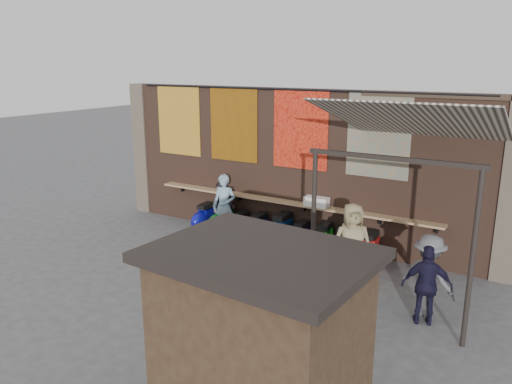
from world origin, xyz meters
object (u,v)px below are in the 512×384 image
scooter_stool_6 (322,240)px  shelf_box (317,202)px  scooter_stool_1 (222,220)px  diner_right (223,208)px  shopper_tan (352,243)px  scooter_stool_3 (258,228)px  scooter_stool_7 (344,243)px  shopper_navy (427,285)px  scooter_stool_2 (240,225)px  scooter_stool_0 (204,217)px  market_stall (261,353)px  scooter_stool_5 (300,236)px  diner_left (224,206)px  scooter_stool_8 (369,249)px  scooter_stool_4 (281,230)px  shopper_grey (428,277)px

scooter_stool_6 → shelf_box: bearing=135.7°
scooter_stool_1 → diner_right: size_ratio=0.59×
scooter_stool_1 → shopper_tan: shopper_tan is taller
scooter_stool_3 → scooter_stool_7: scooter_stool_7 is taller
shopper_tan → shopper_navy: bearing=-64.9°
scooter_stool_2 → scooter_stool_6: (2.42, -0.02, 0.04)m
shelf_box → scooter_stool_0: (-3.33, -0.25, -0.88)m
scooter_stool_7 → market_stall: 6.36m
scooter_stool_7 → shopper_tan: 1.37m
scooter_stool_2 → shopper_navy: size_ratio=0.49×
shopper_navy → scooter_stool_5: bearing=-49.1°
diner_left → shopper_tan: size_ratio=0.99×
diner_left → scooter_stool_8: bearing=-7.5°
shelf_box → diner_left: diner_left is taller
scooter_stool_2 → scooter_stool_5: bearing=1.1°
shopper_tan → scooter_stool_3: bearing=124.5°
scooter_stool_6 → shopper_navy: size_ratio=0.55×
scooter_stool_0 → scooter_stool_4: scooter_stool_4 is taller
diner_right → scooter_stool_8: bearing=-6.9°
scooter_stool_2 → scooter_stool_7: (2.97, -0.00, 0.05)m
scooter_stool_5 → shopper_grey: 4.08m
scooter_stool_6 → shopper_navy: bearing=-36.0°
scooter_stool_2 → scooter_stool_3: size_ratio=0.94×
scooter_stool_6 → scooter_stool_5: bearing=174.9°
scooter_stool_2 → scooter_stool_7: scooter_stool_7 is taller
shelf_box → scooter_stool_5: size_ratio=0.82×
diner_left → shopper_tan: (3.95, -0.94, 0.01)m
diner_right → shopper_tan: size_ratio=0.85×
scooter_stool_8 → market_stall: bearing=-84.1°
shelf_box → shopper_navy: shopper_navy is taller
scooter_stool_2 → scooter_stool_7: bearing=-0.0°
scooter_stool_5 → shopper_grey: size_ratio=0.46×
shelf_box → shopper_tan: shopper_tan is taller
scooter_stool_2 → shopper_grey: bearing=-19.9°
shopper_grey → scooter_stool_3: bearing=-5.0°
scooter_stool_6 → shopper_tan: 1.68m
shelf_box → diner_right: (-2.65, -0.30, -0.50)m
scooter_stool_5 → shopper_tan: shopper_tan is taller
shopper_grey → scooter_stool_0: bearing=0.3°
scooter_stool_3 → diner_right: 1.17m
scooter_stool_5 → diner_left: 2.24m
scooter_stool_5 → shopper_tan: size_ratio=0.42×
scooter_stool_3 → scooter_stool_6: size_ratio=0.95×
scooter_stool_2 → scooter_stool_6: scooter_stool_6 is taller
diner_left → diner_right: size_ratio=1.17×
market_stall → shopper_navy: bearing=78.5°
shelf_box → shopper_tan: size_ratio=0.34×
shelf_box → scooter_stool_5: shelf_box is taller
scooter_stool_5 → scooter_stool_0: bearing=180.0°
scooter_stool_0 → shopper_tan: bearing=-13.7°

